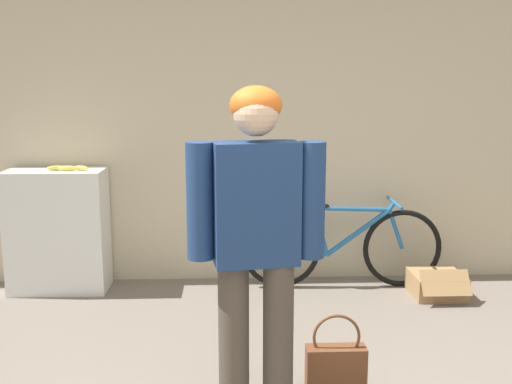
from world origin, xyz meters
TOP-DOWN VIEW (x-y plane):
  - wall_back at (0.00, 2.90)m, footprint 8.00×0.07m
  - side_shelf at (-1.56, 2.66)m, footprint 0.76×0.38m
  - person at (-0.06, 0.77)m, footprint 0.66×0.25m
  - bicycle at (0.71, 2.62)m, footprint 1.63×0.46m
  - banana at (-1.45, 2.62)m, footprint 0.34×0.09m
  - handbag at (0.37, 0.92)m, footprint 0.32×0.11m
  - cardboard_box at (1.43, 2.39)m, footprint 0.39×0.45m

SIDE VIEW (x-z plane):
  - cardboard_box at x=1.43m, z-range -0.04..0.22m
  - handbag at x=0.37m, z-range -0.07..0.39m
  - bicycle at x=0.71m, z-range -0.01..0.70m
  - side_shelf at x=-1.56m, z-range 0.00..0.98m
  - person at x=-0.06m, z-range 0.13..1.78m
  - banana at x=-1.45m, z-range 0.98..1.02m
  - wall_back at x=0.00m, z-range 0.00..2.60m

